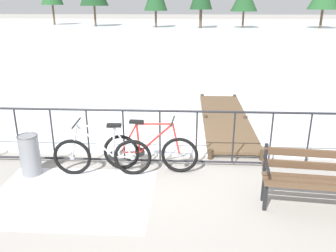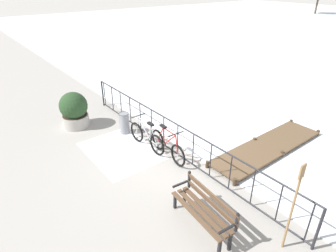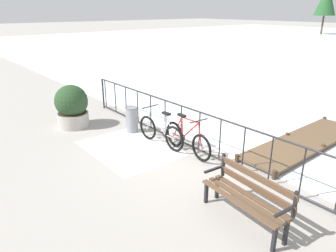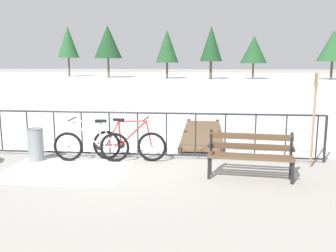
{
  "view_description": "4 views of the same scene",
  "coord_description": "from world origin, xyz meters",
  "px_view_note": "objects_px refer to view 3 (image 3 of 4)",
  "views": [
    {
      "loc": [
        0.8,
        -5.9,
        2.88
      ],
      "look_at": [
        0.48,
        -0.05,
        0.79
      ],
      "focal_mm": 37.33,
      "sensor_mm": 36.0,
      "label": 1
    },
    {
      "loc": [
        5.8,
        -4.6,
        4.75
      ],
      "look_at": [
        -0.37,
        0.19,
        0.67
      ],
      "focal_mm": 30.44,
      "sensor_mm": 36.0,
      "label": 2
    },
    {
      "loc": [
        5.38,
        -5.13,
        3.36
      ],
      "look_at": [
        -0.12,
        -0.61,
        0.71
      ],
      "focal_mm": 33.84,
      "sensor_mm": 36.0,
      "label": 3
    },
    {
      "loc": [
        1.91,
        -8.33,
        2.25
      ],
      "look_at": [
        1.01,
        0.24,
        0.71
      ],
      "focal_mm": 40.03,
      "sensor_mm": 36.0,
      "label": 4
    }
  ],
  "objects_px": {
    "bicycle_second": "(187,139)",
    "trash_bin": "(132,120)",
    "planter_with_shrub": "(72,107)",
    "bicycle_near_railing": "(161,132)",
    "park_bench": "(248,193)"
  },
  "relations": [
    {
      "from": "bicycle_near_railing",
      "to": "planter_with_shrub",
      "type": "relative_size",
      "value": 1.35
    },
    {
      "from": "park_bench",
      "to": "planter_with_shrub",
      "type": "height_order",
      "value": "planter_with_shrub"
    },
    {
      "from": "bicycle_second",
      "to": "planter_with_shrub",
      "type": "relative_size",
      "value": 1.34
    },
    {
      "from": "bicycle_near_railing",
      "to": "park_bench",
      "type": "distance_m",
      "value": 3.48
    },
    {
      "from": "bicycle_near_railing",
      "to": "park_bench",
      "type": "xyz_separation_m",
      "value": [
        3.38,
        -0.82,
        0.14
      ]
    },
    {
      "from": "trash_bin",
      "to": "bicycle_second",
      "type": "bearing_deg",
      "value": 6.88
    },
    {
      "from": "bicycle_second",
      "to": "trash_bin",
      "type": "height_order",
      "value": "bicycle_second"
    },
    {
      "from": "bicycle_near_railing",
      "to": "planter_with_shrub",
      "type": "distance_m",
      "value": 3.02
    },
    {
      "from": "trash_bin",
      "to": "planter_with_shrub",
      "type": "bearing_deg",
      "value": -143.31
    },
    {
      "from": "park_bench",
      "to": "trash_bin",
      "type": "xyz_separation_m",
      "value": [
        -4.64,
        0.76,
        -0.14
      ]
    },
    {
      "from": "bicycle_near_railing",
      "to": "park_bench",
      "type": "bearing_deg",
      "value": -13.62
    },
    {
      "from": "trash_bin",
      "to": "park_bench",
      "type": "bearing_deg",
      "value": -9.33
    },
    {
      "from": "bicycle_second",
      "to": "trash_bin",
      "type": "xyz_separation_m",
      "value": [
        -2.07,
        -0.25,
        0.0
      ]
    },
    {
      "from": "trash_bin",
      "to": "bicycle_near_railing",
      "type": "bearing_deg",
      "value": 2.5
    },
    {
      "from": "bicycle_second",
      "to": "trash_bin",
      "type": "bearing_deg",
      "value": -173.12
    }
  ]
}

